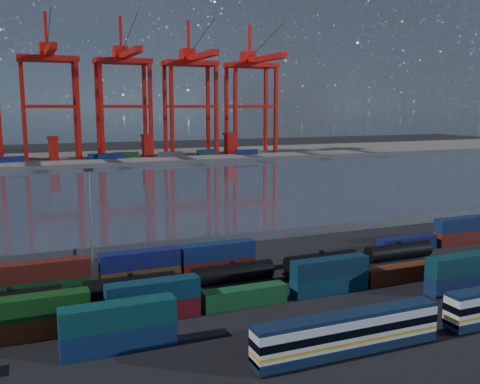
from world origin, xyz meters
name	(u,v)px	position (x,y,z in m)	size (l,w,h in m)	color
ground	(315,284)	(0.00, 0.00, 0.00)	(700.00, 700.00, 0.00)	black
harbor_water	(153,189)	(0.00, 105.00, 0.01)	(700.00, 700.00, 0.00)	#323A49
far_quay	(104,158)	(0.00, 210.00, 1.00)	(700.00, 70.00, 2.00)	#514F4C
distant_mountains	(48,38)	(63.02, 1600.00, 220.29)	(2470.00, 1100.00, 520.00)	#1E2630
container_row_south	(248,306)	(-16.14, -10.94, 2.77)	(140.53, 2.60, 5.54)	#434649
container_row_mid	(299,284)	(-5.07, -3.92, 1.95)	(128.34, 2.44, 5.20)	navy
container_row_north	(205,263)	(-14.32, 10.40, 2.15)	(140.83, 2.49, 5.32)	#0F1E4C
tanker_string	(131,287)	(-27.63, 3.86, 2.03)	(106.16, 2.83, 4.05)	black
waterfront_fence	(244,237)	(0.00, 28.00, 1.00)	(160.12, 0.12, 2.20)	#595B5E
yard_light_mast	(90,210)	(-30.00, 26.00, 9.30)	(1.60, 0.40, 16.60)	slate
gantry_cranes	(87,72)	(-7.50, 203.11, 43.69)	(202.41, 52.63, 71.27)	red
quay_containers	(85,157)	(-11.00, 195.46, 3.30)	(172.58, 10.99, 2.60)	navy
straddle_carriers	(102,146)	(-2.50, 200.00, 7.82)	(140.00, 7.00, 11.10)	red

